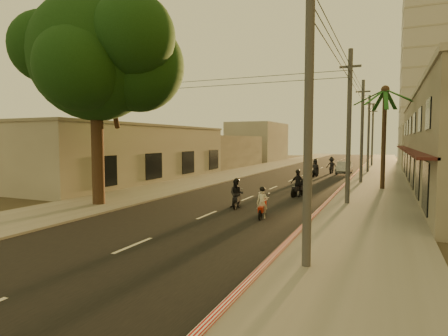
{
  "coord_description": "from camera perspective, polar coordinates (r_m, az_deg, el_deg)",
  "views": [
    {
      "loc": [
        8.29,
        -14.79,
        3.79
      ],
      "look_at": [
        -0.36,
        4.97,
        2.19
      ],
      "focal_mm": 30.0,
      "sensor_mm": 36.0,
      "label": 1
    }
  ],
  "objects": [
    {
      "name": "ground",
      "position": [
        17.37,
        -5.56,
        -8.39
      ],
      "size": [
        160.0,
        160.0,
        0.0
      ],
      "primitive_type": "plane",
      "color": "#383023",
      "rests_on": "ground"
    },
    {
      "name": "road",
      "position": [
        35.96,
        10.19,
        -1.87
      ],
      "size": [
        10.0,
        140.0,
        0.02
      ],
      "primitive_type": "cube",
      "color": "black",
      "rests_on": "ground"
    },
    {
      "name": "sidewalk_right",
      "position": [
        35.0,
        22.23,
        -2.2
      ],
      "size": [
        5.0,
        140.0,
        0.12
      ],
      "primitive_type": "cube",
      "color": "slate",
      "rests_on": "ground"
    },
    {
      "name": "sidewalk_left",
      "position": [
        38.39,
        -0.77,
        -1.35
      ],
      "size": [
        5.0,
        140.0,
        0.12
      ],
      "primitive_type": "cube",
      "color": "slate",
      "rests_on": "ground"
    },
    {
      "name": "curb_stripe",
      "position": [
        30.18,
        17.42,
        -2.99
      ],
      "size": [
        0.2,
        60.0,
        0.2
      ],
      "primitive_type": "cube",
      "color": "red",
      "rests_on": "ground"
    },
    {
      "name": "left_building",
      "position": [
        36.42,
        -14.09,
        2.23
      ],
      "size": [
        8.2,
        24.2,
        5.2
      ],
      "color": "#A9A598",
      "rests_on": "ground"
    },
    {
      "name": "distant_tower",
      "position": [
        71.93,
        30.23,
        11.82
      ],
      "size": [
        12.1,
        12.1,
        28.0
      ],
      "color": "#B7B5B2",
      "rests_on": "ground"
    },
    {
      "name": "broadleaf_tree",
      "position": [
        23.04,
        -18.02,
        15.76
      ],
      "size": [
        9.6,
        8.7,
        12.1
      ],
      "color": "black",
      "rests_on": "ground"
    },
    {
      "name": "palm_tree",
      "position": [
        30.97,
        23.34,
        10.12
      ],
      "size": [
        5.0,
        5.0,
        8.2
      ],
      "color": "black",
      "rests_on": "ground"
    },
    {
      "name": "utility_poles",
      "position": [
        34.96,
        20.37,
        8.47
      ],
      "size": [
        1.2,
        48.26,
        9.0
      ],
      "color": "#38383A",
      "rests_on": "ground"
    },
    {
      "name": "filler_right",
      "position": [
        60.06,
        29.14,
        2.94
      ],
      "size": [
        8.0,
        14.0,
        6.0
      ],
      "primitive_type": "cube",
      "color": "#A9A598",
      "rests_on": "ground"
    },
    {
      "name": "filler_left_near",
      "position": [
        53.66,
        -0.91,
        2.53
      ],
      "size": [
        8.0,
        14.0,
        4.4
      ],
      "primitive_type": "cube",
      "color": "#A9A598",
      "rests_on": "ground"
    },
    {
      "name": "filler_left_far",
      "position": [
        70.41,
        5.2,
        3.97
      ],
      "size": [
        8.0,
        14.0,
        7.0
      ],
      "primitive_type": "cube",
      "color": "#A9A598",
      "rests_on": "ground"
    },
    {
      "name": "scooter_red",
      "position": [
        18.33,
        5.85,
        -5.51
      ],
      "size": [
        0.68,
        1.6,
        1.57
      ],
      "rotation": [
        0.0,
        0.0,
        0.12
      ],
      "color": "black",
      "rests_on": "ground"
    },
    {
      "name": "scooter_mid_a",
      "position": [
        21.02,
        1.93,
        -4.02
      ],
      "size": [
        1.01,
        1.71,
        1.69
      ],
      "rotation": [
        0.0,
        0.0,
        0.2
      ],
      "color": "black",
      "rests_on": "ground"
    },
    {
      "name": "scooter_mid_b",
      "position": [
        25.66,
        11.18,
        -2.45
      ],
      "size": [
        1.24,
        1.85,
        1.86
      ],
      "rotation": [
        0.0,
        0.0,
        -0.27
      ],
      "color": "black",
      "rests_on": "ground"
    },
    {
      "name": "scooter_far_a",
      "position": [
        40.2,
        13.73,
        -0.08
      ],
      "size": [
        1.02,
        1.92,
        1.89
      ],
      "rotation": [
        0.0,
        0.0,
        -0.13
      ],
      "color": "black",
      "rests_on": "ground"
    },
    {
      "name": "scooter_far_b",
      "position": [
        44.79,
        16.06,
        0.34
      ],
      "size": [
        1.24,
        1.97,
        1.94
      ],
      "rotation": [
        0.0,
        0.0,
        -0.04
      ],
      "color": "black",
      "rests_on": "ground"
    },
    {
      "name": "parked_car",
      "position": [
        44.34,
        17.85,
        0.03
      ],
      "size": [
        1.54,
        4.28,
        1.4
      ],
      "primitive_type": "imported",
      "rotation": [
        0.0,
        0.0,
        -0.01
      ],
      "color": "gray",
      "rests_on": "ground"
    }
  ]
}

